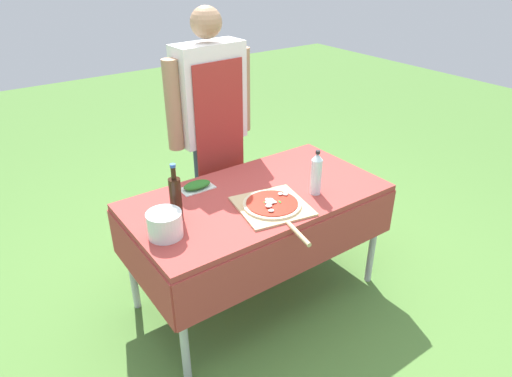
{
  "coord_description": "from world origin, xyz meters",
  "views": [
    {
      "loc": [
        -1.34,
        -1.86,
        2.0
      ],
      "look_at": [
        -0.01,
        0.0,
        0.77
      ],
      "focal_mm": 32.0,
      "sensor_mm": 36.0,
      "label": 1
    }
  ],
  "objects": [
    {
      "name": "ground_plane",
      "position": [
        0.0,
        0.0,
        0.0
      ],
      "size": [
        12.0,
        12.0,
        0.0
      ],
      "primitive_type": "plane",
      "color": "#517F38"
    },
    {
      "name": "prep_table",
      "position": [
        0.0,
        0.0,
        0.65
      ],
      "size": [
        1.5,
        0.8,
        0.73
      ],
      "color": "#A83D38",
      "rests_on": "ground"
    },
    {
      "name": "person_cook",
      "position": [
        0.08,
        0.63,
        0.99
      ],
      "size": [
        0.63,
        0.23,
        1.69
      ],
      "rotation": [
        0.0,
        0.0,
        3.2
      ],
      "color": "#333D56",
      "rests_on": "ground"
    },
    {
      "name": "pizza_on_peel",
      "position": [
        -0.02,
        -0.18,
        0.74
      ],
      "size": [
        0.43,
        0.61,
        0.05
      ],
      "rotation": [
        0.0,
        0.0,
        -0.19
      ],
      "color": "#D1B27F",
      "rests_on": "prep_table"
    },
    {
      "name": "oil_bottle",
      "position": [
        -0.49,
        0.02,
        0.86
      ],
      "size": [
        0.06,
        0.06,
        0.32
      ],
      "color": "black",
      "rests_on": "prep_table"
    },
    {
      "name": "water_bottle",
      "position": [
        0.28,
        -0.18,
        0.86
      ],
      "size": [
        0.06,
        0.06,
        0.27
      ],
      "color": "silver",
      "rests_on": "prep_table"
    },
    {
      "name": "herb_container",
      "position": [
        -0.25,
        0.26,
        0.75
      ],
      "size": [
        0.2,
        0.12,
        0.04
      ],
      "rotation": [
        0.0,
        0.0,
        -0.01
      ],
      "color": "silver",
      "rests_on": "prep_table"
    },
    {
      "name": "mixing_tub",
      "position": [
        -0.61,
        -0.08,
        0.8
      ],
      "size": [
        0.17,
        0.17,
        0.13
      ],
      "primitive_type": "cylinder",
      "color": "silver",
      "rests_on": "prep_table"
    }
  ]
}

